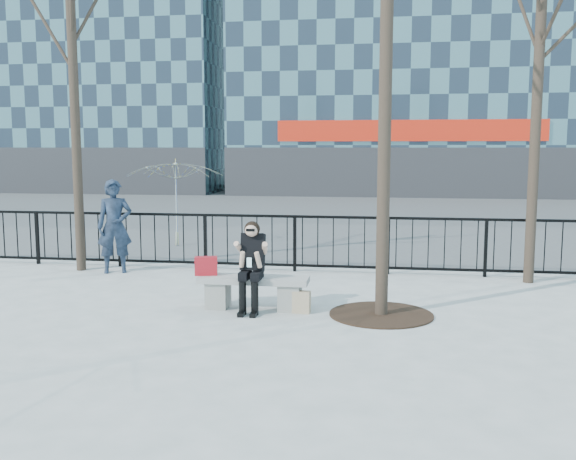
# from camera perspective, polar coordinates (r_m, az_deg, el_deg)

# --- Properties ---
(ground) EXTENTS (120.00, 120.00, 0.00)m
(ground) POSITION_cam_1_polar(r_m,az_deg,el_deg) (9.73, -3.06, -6.99)
(ground) COLOR gray
(ground) RESTS_ON ground
(street_surface) EXTENTS (60.00, 23.00, 0.01)m
(street_surface) POSITION_cam_1_polar(r_m,az_deg,el_deg) (24.43, 4.08, 1.69)
(street_surface) COLOR #474747
(street_surface) RESTS_ON ground
(railing) EXTENTS (14.00, 0.06, 1.10)m
(railing) POSITION_cam_1_polar(r_m,az_deg,el_deg) (12.52, -0.30, -1.17)
(railing) COLOR black
(railing) RESTS_ON ground
(tree_left) EXTENTS (2.80, 2.80, 6.50)m
(tree_left) POSITION_cam_1_polar(r_m,az_deg,el_deg) (13.37, -18.74, 17.55)
(tree_left) COLOR black
(tree_left) RESTS_ON ground
(tree_grate) EXTENTS (1.50, 1.50, 0.02)m
(tree_grate) POSITION_cam_1_polar(r_m,az_deg,el_deg) (9.44, 8.28, -7.44)
(tree_grate) COLOR black
(tree_grate) RESTS_ON ground
(bench_main) EXTENTS (1.65, 0.46, 0.49)m
(bench_main) POSITION_cam_1_polar(r_m,az_deg,el_deg) (9.66, -3.07, -5.26)
(bench_main) COLOR slate
(bench_main) RESTS_ON ground
(seated_woman) EXTENTS (0.50, 0.64, 1.34)m
(seated_woman) POSITION_cam_1_polar(r_m,az_deg,el_deg) (9.44, -3.28, -3.28)
(seated_woman) COLOR black
(seated_woman) RESTS_ON ground
(handbag) EXTENTS (0.37, 0.24, 0.28)m
(handbag) POSITION_cam_1_polar(r_m,az_deg,el_deg) (9.79, -7.30, -3.18)
(handbag) COLOR #B0151E
(handbag) RESTS_ON bench_main
(shopping_bag) EXTENTS (0.35, 0.16, 0.33)m
(shopping_bag) POSITION_cam_1_polar(r_m,az_deg,el_deg) (9.45, 0.95, -6.40)
(shopping_bag) COLOR beige
(shopping_bag) RESTS_ON ground
(standing_man) EXTENTS (0.77, 0.65, 1.80)m
(standing_man) POSITION_cam_1_polar(r_m,az_deg,el_deg) (12.78, -15.16, 0.32)
(standing_man) COLOR black
(standing_man) RESTS_ON ground
(vendor_umbrella) EXTENTS (2.60, 2.64, 2.14)m
(vendor_umbrella) POSITION_cam_1_polar(r_m,az_deg,el_deg) (15.84, -9.98, 2.40)
(vendor_umbrella) COLOR yellow
(vendor_umbrella) RESTS_ON ground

